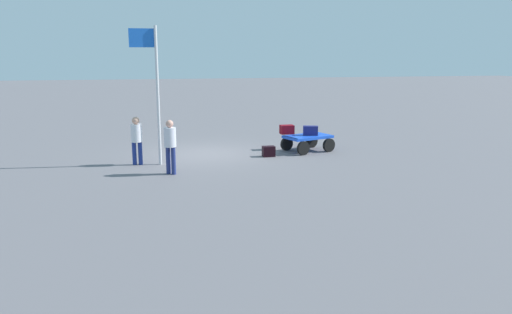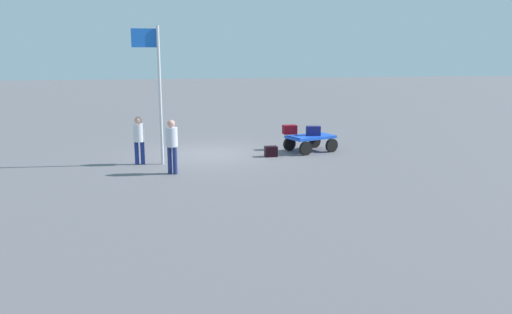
{
  "view_description": "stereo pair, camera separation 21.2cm",
  "coord_description": "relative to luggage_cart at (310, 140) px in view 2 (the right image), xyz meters",
  "views": [
    {
      "loc": [
        2.18,
        18.41,
        3.69
      ],
      "look_at": [
        -0.56,
        6.0,
        1.06
      ],
      "focal_mm": 34.83,
      "sensor_mm": 36.0,
      "label": 1
    },
    {
      "loc": [
        1.97,
        18.45,
        3.69
      ],
      "look_at": [
        -0.56,
        6.0,
        1.06
      ],
      "focal_mm": 34.83,
      "sensor_mm": 36.0,
      "label": 2
    }
  ],
  "objects": [
    {
      "name": "luggage_cart",
      "position": [
        0.0,
        0.0,
        0.0
      ],
      "size": [
        2.05,
        1.7,
        0.62
      ],
      "color": "blue",
      "rests_on": "ground"
    },
    {
      "name": "suitcase_olive",
      "position": [
        0.67,
        -0.55,
        0.35
      ],
      "size": [
        0.53,
        0.39,
        0.35
      ],
      "color": "maroon",
      "rests_on": "luggage_cart"
    },
    {
      "name": "ground_plane",
      "position": [
        3.85,
        -0.33,
        -0.44
      ],
      "size": [
        120.0,
        120.0,
        0.0
      ],
      "primitive_type": "plane",
      "color": "slate"
    },
    {
      "name": "worker_trailing",
      "position": [
        5.36,
        2.68,
        0.58
      ],
      "size": [
        0.52,
        0.52,
        1.71
      ],
      "color": "navy",
      "rests_on": "ground"
    },
    {
      "name": "suitcase_maroon",
      "position": [
        -0.13,
        -0.03,
        0.36
      ],
      "size": [
        0.62,
        0.43,
        0.36
      ],
      "color": "navy",
      "rests_on": "luggage_cart"
    },
    {
      "name": "flagpole",
      "position": [
        5.76,
        1.17,
        2.32
      ],
      "size": [
        0.9,
        0.1,
        4.62
      ],
      "color": "silver",
      "rests_on": "ground"
    },
    {
      "name": "worker_lead",
      "position": [
        6.41,
        1.05,
        0.53
      ],
      "size": [
        0.41,
        0.41,
        1.64
      ],
      "color": "navy",
      "rests_on": "ground"
    },
    {
      "name": "suitcase_dark",
      "position": [
        1.71,
        0.67,
        -0.25
      ],
      "size": [
        0.46,
        0.32,
        0.38
      ],
      "color": "black",
      "rests_on": "ground"
    }
  ]
}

